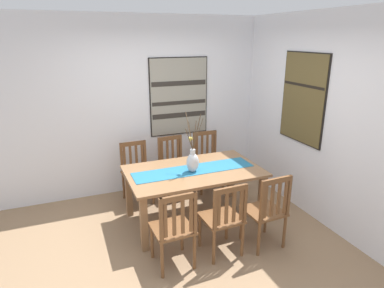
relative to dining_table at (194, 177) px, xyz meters
The scene contains 14 objects.
ground_plane 0.89m from the dining_table, 113.84° to the right, with size 6.40×6.40×0.03m, color #8E7051.
wall_back 1.50m from the dining_table, 101.01° to the left, with size 6.40×0.12×2.70m, color silver.
wall_side 1.85m from the dining_table, 19.47° to the right, with size 0.12×6.40×2.70m, color silver.
dining_table is the anchor object (origin of this frame).
table_runner 0.10m from the dining_table, 116.57° to the left, with size 1.60×0.36×0.01m, color #236B93.
centerpiece_vase 0.26m from the dining_table, 124.19° to the right, with size 0.24×0.29×0.74m.
chair_0 0.85m from the dining_table, 88.37° to the right, with size 0.43×0.43×0.90m.
chair_1 0.88m from the dining_table, 89.41° to the left, with size 0.45×0.45×0.90m.
chair_2 1.04m from the dining_table, 124.45° to the left, with size 0.43×0.43×0.89m.
chair_3 1.01m from the dining_table, 123.74° to the right, with size 0.43×0.43×0.92m.
chair_4 1.04m from the dining_table, 55.76° to the left, with size 0.45×0.45×0.93m.
chair_5 1.05m from the dining_table, 57.69° to the right, with size 0.44×0.44×0.93m.
painting_on_back_wall 1.51m from the dining_table, 78.99° to the left, with size 0.95×0.05×1.22m.
painting_on_side_wall 1.82m from the dining_table, ahead, with size 0.05×0.84×1.22m.
Camera 1 is at (-1.25, -3.14, 2.38)m, focal length 31.04 mm.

